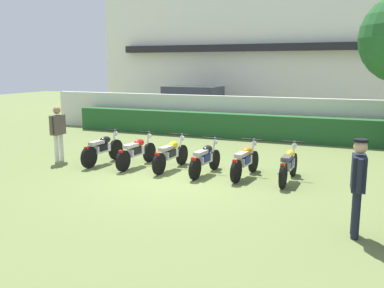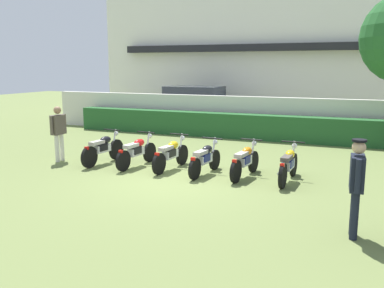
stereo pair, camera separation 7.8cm
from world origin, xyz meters
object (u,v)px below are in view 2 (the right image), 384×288
motorcycle_in_row_3 (205,159)px  inspector_person (58,129)px  motorcycle_in_row_0 (103,149)px  parked_car (197,106)px  motorcycle_in_row_4 (245,161)px  motorcycle_in_row_1 (137,151)px  motorcycle_in_row_5 (288,164)px  motorcycle_in_row_2 (171,154)px  officer_0 (357,180)px

motorcycle_in_row_3 → inspector_person: (-4.68, -0.19, 0.56)m
motorcycle_in_row_0 → motorcycle_in_row_3: bearing=-86.3°
parked_car → motorcycle_in_row_4: size_ratio=2.51×
parked_car → motorcycle_in_row_0: (0.62, -9.03, -0.48)m
motorcycle_in_row_0 → motorcycle_in_row_4: size_ratio=1.03×
motorcycle_in_row_1 → motorcycle_in_row_3: size_ratio=1.08×
motorcycle_in_row_4 → motorcycle_in_row_5: motorcycle_in_row_5 is taller
motorcycle_in_row_1 → motorcycle_in_row_2: (1.08, 0.04, 0.00)m
motorcycle_in_row_0 → motorcycle_in_row_1: bearing=-82.0°
parked_car → motorcycle_in_row_4: 10.24m
motorcycle_in_row_5 → officer_0: (1.65, -3.11, 0.56)m
parked_car → motorcycle_in_row_1: size_ratio=2.39×
parked_car → motorcycle_in_row_2: parked_car is taller
motorcycle_in_row_1 → motorcycle_in_row_5: bearing=-84.9°
parked_car → officer_0: size_ratio=2.71×
parked_car → motorcycle_in_row_3: (3.88, -9.08, -0.50)m
motorcycle_in_row_2 → officer_0: size_ratio=1.12×
motorcycle_in_row_0 → motorcycle_in_row_2: 2.19m
motorcycle_in_row_3 → officer_0: (3.84, -3.00, 0.57)m
motorcycle_in_row_5 → inspector_person: size_ratio=1.13×
motorcycle_in_row_4 → officer_0: (2.78, -3.12, 0.56)m
motorcycle_in_row_2 → inspector_person: inspector_person is taller
parked_car → motorcycle_in_row_3: size_ratio=2.57×
motorcycle_in_row_2 → inspector_person: bearing=99.8°
motorcycle_in_row_5 → officer_0: officer_0 is taller
motorcycle_in_row_1 → inspector_person: bearing=101.9°
motorcycle_in_row_0 → motorcycle_in_row_1: 1.11m
motorcycle_in_row_2 → motorcycle_in_row_3: size_ratio=1.07×
motorcycle_in_row_3 → motorcycle_in_row_2: bearing=87.2°
inspector_person → motorcycle_in_row_5: bearing=2.5°
motorcycle_in_row_0 → motorcycle_in_row_5: size_ratio=1.00×
motorcycle_in_row_2 → officer_0: 5.87m
parked_car → inspector_person: (-0.80, -9.26, 0.06)m
motorcycle_in_row_3 → parked_car: bearing=28.4°
motorcycle_in_row_1 → motorcycle_in_row_2: size_ratio=1.01×
motorcycle_in_row_0 → inspector_person: (-1.42, -0.23, 0.54)m
motorcycle_in_row_0 → motorcycle_in_row_2: size_ratio=0.99×
motorcycle_in_row_4 → motorcycle_in_row_5: (1.13, -0.01, 0.01)m
officer_0 → motorcycle_in_row_4: bearing=-52.4°
motorcycle_in_row_0 → motorcycle_in_row_5: bearing=-84.8°
parked_car → motorcycle_in_row_4: parked_car is taller
motorcycle_in_row_3 → inspector_person: inspector_person is taller
motorcycle_in_row_5 → inspector_person: 6.91m
parked_car → motorcycle_in_row_1: parked_car is taller
motorcycle_in_row_0 → motorcycle_in_row_1: motorcycle_in_row_0 is taller
motorcycle_in_row_5 → motorcycle_in_row_0: bearing=92.6°
motorcycle_in_row_1 → motorcycle_in_row_2: motorcycle_in_row_2 is taller
motorcycle_in_row_2 → officer_0: (4.93, -3.15, 0.56)m
inspector_person → motorcycle_in_row_3: bearing=2.3°
motorcycle_in_row_3 → motorcycle_in_row_5: size_ratio=0.94×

